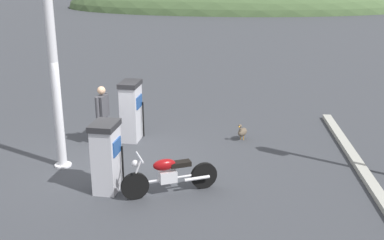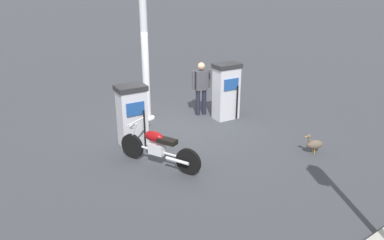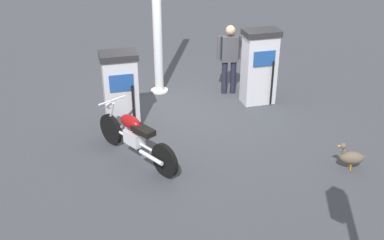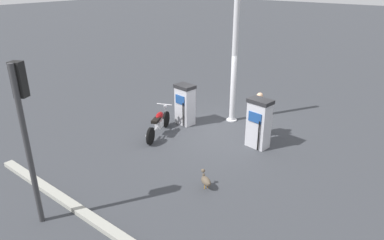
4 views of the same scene
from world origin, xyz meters
The scene contains 6 objects.
ground_plane centered at (0.00, 0.00, 0.00)m, with size 120.00×120.00×0.00m, color #383A3F.
fuel_pump_near centered at (0.13, -1.51, 0.77)m, with size 0.62×0.76×1.51m.
fuel_pump_far centered at (0.12, 1.52, 0.82)m, with size 0.60×0.80×1.62m.
motorcycle_near_pump centered at (1.43, -1.62, 0.44)m, with size 1.95×0.94×0.93m.
attendant_person centered at (-0.56, 1.14, 0.90)m, with size 0.30×0.57×1.58m.
wandering_duck centered at (3.11, 1.63, 0.24)m, with size 0.36×0.47×0.49m.
Camera 3 is at (8.24, -3.26, 4.27)m, focal length 43.18 mm.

